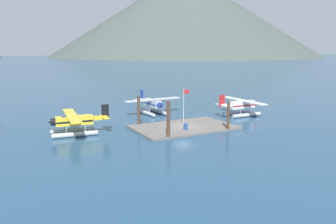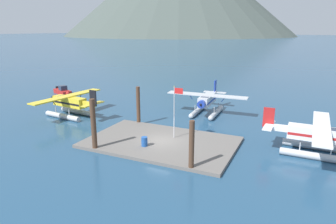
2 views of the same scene
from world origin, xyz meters
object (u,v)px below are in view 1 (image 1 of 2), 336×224
at_px(fuel_drum, 186,126).
at_px(seaplane_yellow_port_fwd, 74,123).
at_px(flagpole, 184,102).
at_px(seaplane_silver_bow_centre, 152,105).
at_px(seaplane_white_stbd_fwd, 242,107).

xyz_separation_m(fuel_drum, seaplane_yellow_port_fwd, (-13.95, 5.58, 0.84)).
relative_size(flagpole, fuel_drum, 5.97).
bearing_deg(flagpole, seaplane_silver_bow_centre, 90.61).
relative_size(seaplane_yellow_port_fwd, seaplane_white_stbd_fwd, 1.01).
bearing_deg(seaplane_silver_bow_centre, fuel_drum, -96.58).
relative_size(fuel_drum, seaplane_silver_bow_centre, 0.08).
height_order(fuel_drum, seaplane_silver_bow_centre, seaplane_silver_bow_centre).
xyz_separation_m(flagpole, seaplane_silver_bow_centre, (-0.11, 10.68, -2.04)).
bearing_deg(flagpole, seaplane_white_stbd_fwd, 9.20).
bearing_deg(flagpole, fuel_drum, -117.99).
bearing_deg(fuel_drum, flagpole, 62.01).
bearing_deg(seaplane_silver_bow_centre, seaplane_white_stbd_fwd, -33.95).
relative_size(fuel_drum, seaplane_yellow_port_fwd, 0.08).
xyz_separation_m(seaplane_yellow_port_fwd, seaplane_silver_bow_centre, (15.55, 8.34, 0.00)).
height_order(seaplane_yellow_port_fwd, seaplane_silver_bow_centre, same).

